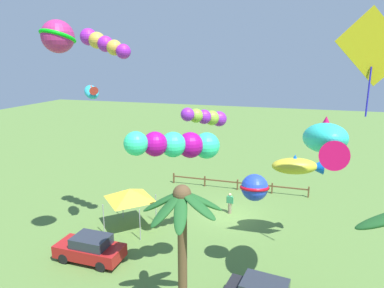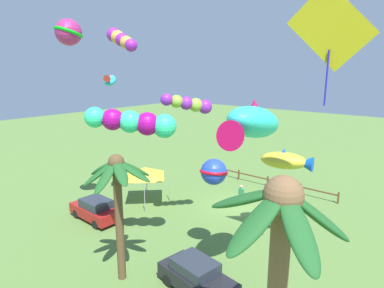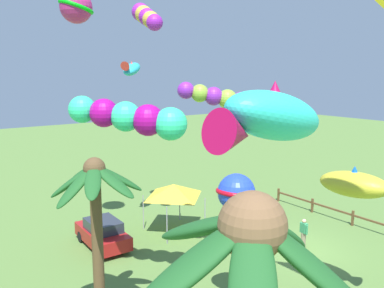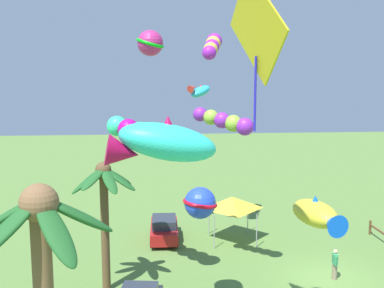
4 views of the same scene
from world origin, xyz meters
name	(u,v)px [view 2 (image 2 of 4)]	position (x,y,z in m)	size (l,w,h in m)	color
ground_plane	(238,206)	(0.00, 0.00, 0.00)	(120.00, 120.00, 0.00)	#567A38
palm_tree_0	(279,245)	(-8.69, 12.14, 5.31)	(4.06, 4.30, 7.36)	brown
palm_tree_1	(118,187)	(-0.26, 11.27, 4.81)	(3.43, 3.21, 6.36)	brown
rail_fence	(268,180)	(0.24, -5.26, 0.60)	(12.05, 0.12, 0.95)	brown
parked_car_0	(95,209)	(6.34, 8.28, 0.75)	(3.94, 1.81, 1.51)	#A51919
parked_car_1	(197,276)	(-3.70, 9.65, 0.75)	(4.10, 2.22, 1.51)	black
spectator_0	(241,195)	(-0.06, -0.28, 0.81)	(0.54, 0.29, 1.59)	gray
festival_tent	(145,172)	(5.92, 4.01, 2.47)	(2.86, 2.86, 2.85)	#9E9EA3
kite_fish_0	(251,124)	(-5.67, 8.61, 8.02)	(2.16, 4.22, 1.95)	#2DD8C5
kite_diamond_1	(331,29)	(-7.54, 5.75, 11.73)	(3.42, 1.03, 4.92)	gold
kite_tube_2	(121,39)	(6.53, 5.26, 12.16)	(3.49, 1.55, 1.77)	purple
kite_ball_3	(214,172)	(-2.64, 6.94, 4.96)	(1.83, 1.84, 1.36)	blue
kite_fish_4	(286,161)	(-4.66, 2.52, 4.97)	(3.17, 1.80, 1.24)	gold
kite_fish_5	(110,80)	(7.05, 5.97, 9.44)	(1.71, 1.84, 1.05)	#2BB6CF
kite_tube_6	(135,122)	(0.60, 9.37, 7.52)	(3.60, 3.59, 1.64)	#31EC9D
kite_tube_7	(189,104)	(0.33, 5.42, 8.17)	(2.03, 2.81, 1.29)	purple
kite_ball_8	(68,32)	(6.74, 9.01, 12.31)	(2.26, 2.25, 1.56)	#B82772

